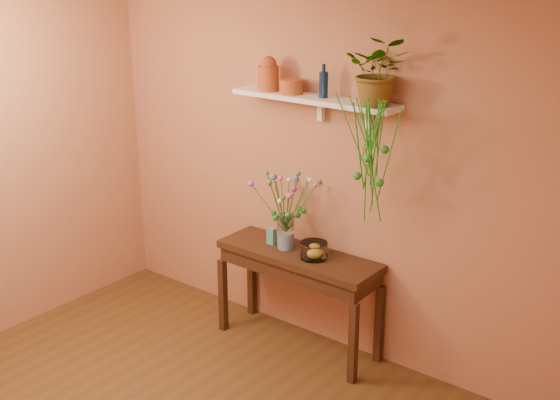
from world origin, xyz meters
name	(u,v)px	position (x,y,z in m)	size (l,w,h in m)	color
room	(101,257)	(0.00, 0.00, 1.35)	(4.04, 4.04, 2.70)	#4F3418
sideboard	(298,266)	(0.00, 1.77, 0.66)	(1.28, 0.41, 0.78)	#3E2214
wall_shelf	(315,100)	(0.06, 1.87, 1.92)	(1.30, 0.24, 0.19)	white
terracotta_jug	(268,74)	(-0.34, 1.85, 2.06)	(0.17, 0.17, 0.25)	#AE4C20
terracotta_pot	(291,87)	(-0.14, 1.86, 1.99)	(0.17, 0.17, 0.10)	#AE4C20
blue_bottle	(324,84)	(0.13, 1.88, 2.03)	(0.08, 0.08, 0.23)	#0C1C3D
spider_plant	(379,71)	(0.57, 1.86, 2.16)	(0.41, 0.35, 0.45)	#217D1C
plant_fronds	(371,156)	(0.63, 1.70, 1.65)	(0.60, 0.37, 0.88)	#217D1C
glass_vase	(286,234)	(-0.12, 1.78, 0.89)	(0.13, 0.13, 0.27)	white
bouquet	(288,194)	(-0.12, 1.79, 1.21)	(0.47, 0.46, 0.50)	#386B28
glass_bowl	(314,251)	(0.15, 1.76, 0.83)	(0.20, 0.20, 0.12)	white
lemon	(315,252)	(0.15, 1.76, 0.82)	(0.08, 0.08, 0.08)	yellow
carton	(271,236)	(-0.26, 1.78, 0.84)	(0.06, 0.05, 0.12)	teal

